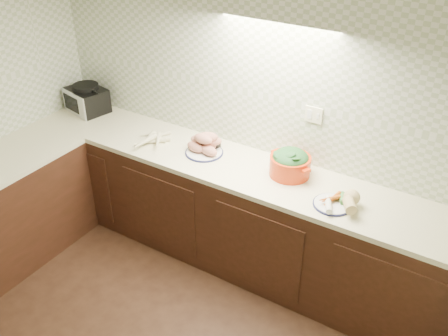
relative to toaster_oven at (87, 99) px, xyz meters
The scene contains 8 objects.
room 2.32m from the toaster_oven, 45.83° to the right, with size 3.60×3.60×2.60m.
counter 1.40m from the toaster_oven, 46.46° to the right, with size 3.60×3.60×0.90m.
toaster_oven is the anchor object (origin of this frame).
parsnip_pile 0.95m from the toaster_oven, ahead, with size 0.35×0.38×0.07m.
sweet_potato_plate 1.34m from the toaster_oven, ahead, with size 0.30×0.30×0.18m.
onion_bowl 1.35m from the toaster_oven, ahead, with size 0.13×0.13×0.09m.
dutch_oven 2.05m from the toaster_oven, ahead, with size 0.39×0.39×0.21m.
veg_plate 2.51m from the toaster_oven, ahead, with size 0.33×0.33×0.12m.
Camera 1 is at (1.71, -1.28, 2.86)m, focal length 40.00 mm.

